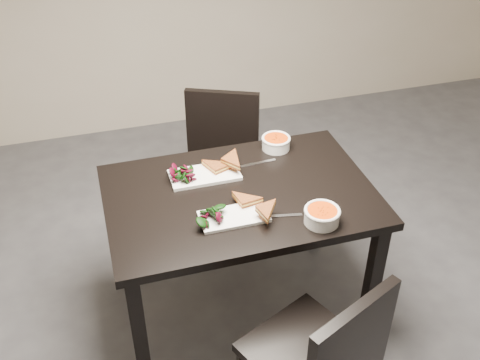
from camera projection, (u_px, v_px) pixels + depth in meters
The scene contains 14 objects.
ground at pixel (356, 357), 2.73m from camera, with size 5.00×5.00×0.00m, color #47474C.
table at pixel (240, 210), 2.60m from camera, with size 1.20×0.80×0.75m.
chair_near at pixel (323, 356), 2.15m from camera, with size 0.55×0.55×0.85m.
chair_far at pixel (220, 158), 3.26m from camera, with size 0.55×0.55×0.85m.
plate_near at pixel (234, 217), 2.40m from camera, with size 0.29×0.15×0.01m, color white.
sandwich_near at pixel (248, 206), 2.41m from camera, with size 0.15×0.11×0.05m, color #AD5424, non-canonical shape.
salad_near at pixel (211, 216), 2.36m from camera, with size 0.09×0.08×0.04m, color black, non-canonical shape.
soup_bowl_near at pixel (322, 215), 2.36m from camera, with size 0.15×0.15×0.07m.
cutlery_near at pixel (281, 216), 2.41m from camera, with size 0.18×0.02×0.00m, color silver.
plate_far at pixel (205, 175), 2.65m from camera, with size 0.32×0.16×0.02m, color white.
sandwich_far at pixel (219, 168), 2.63m from camera, with size 0.16×0.12×0.05m, color #AD5424, non-canonical shape.
salad_far at pixel (183, 173), 2.61m from camera, with size 0.10×0.09×0.04m, color black, non-canonical shape.
soup_bowl_far at pixel (276, 142), 2.83m from camera, with size 0.15×0.15×0.07m.
cutlery_far at pixel (258, 163), 2.74m from camera, with size 0.18×0.02×0.00m, color silver.
Camera 1 is at (-1.02, -1.50, 2.27)m, focal length 42.57 mm.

